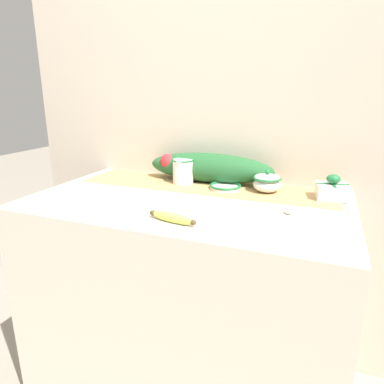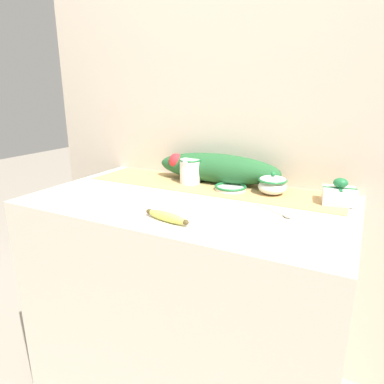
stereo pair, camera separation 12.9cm
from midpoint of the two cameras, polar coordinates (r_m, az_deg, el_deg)
ground_plane at (r=1.86m, az=-2.98°, el=-29.18°), size 12.00×12.00×0.00m
countertop at (r=1.57m, az=-3.24°, el=-17.40°), size 1.26×0.72×0.92m
back_wall at (r=1.66m, az=1.93°, el=11.94°), size 2.06×0.04×2.40m
table_runner at (r=1.55m, az=-0.26°, el=1.02°), size 1.16×0.28×0.00m
cream_pitcher at (r=1.58m, az=-3.81°, el=3.60°), size 0.10×0.12×0.12m
sugar_bowl at (r=1.47m, az=9.96°, el=1.54°), size 0.12×0.12×0.10m
small_dish at (r=1.50m, az=3.15°, el=0.88°), size 0.14×0.14×0.02m
banana at (r=1.13m, az=-6.60°, el=-4.30°), size 0.19×0.06×0.03m
spoon at (r=1.24m, az=12.32°, el=-3.28°), size 0.15×0.11×0.01m
gift_box at (r=1.44m, az=20.00°, el=0.27°), size 0.13×0.12×0.10m
poinsettia_garland at (r=1.60m, az=0.58°, el=4.11°), size 0.60×0.15×0.14m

